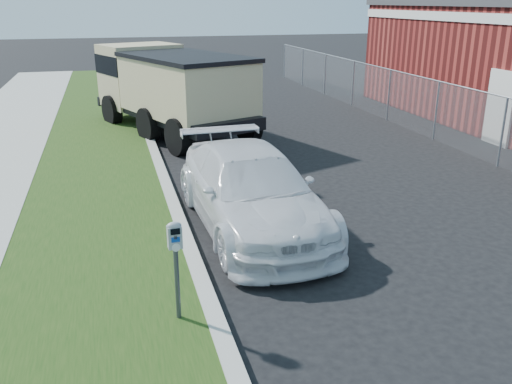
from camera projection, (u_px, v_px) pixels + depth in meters
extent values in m
plane|color=black|center=(352.00, 260.00, 9.09)|extent=(120.00, 120.00, 0.00)
cube|color=gray|center=(181.00, 227.00, 10.23)|extent=(0.25, 50.00, 0.15)
cube|color=#19380F|center=(93.00, 236.00, 9.84)|extent=(3.00, 50.00, 0.13)
plane|color=slate|center=(436.00, 111.00, 16.64)|extent=(0.00, 30.00, 30.00)
cylinder|color=gray|center=(440.00, 81.00, 16.34)|extent=(0.04, 30.00, 0.04)
cylinder|color=gray|center=(502.00, 133.00, 13.91)|extent=(0.06, 0.06, 1.80)
cylinder|color=gray|center=(436.00, 111.00, 16.64)|extent=(0.06, 0.06, 1.80)
cylinder|color=gray|center=(389.00, 95.00, 19.37)|extent=(0.06, 0.06, 1.80)
cylinder|color=gray|center=(353.00, 84.00, 22.09)|extent=(0.06, 0.06, 1.80)
cylinder|color=gray|center=(325.00, 74.00, 24.82)|extent=(0.06, 0.06, 1.80)
cylinder|color=gray|center=(303.00, 67.00, 27.55)|extent=(0.06, 0.06, 1.80)
cylinder|color=gray|center=(284.00, 61.00, 30.27)|extent=(0.06, 0.06, 1.80)
cube|color=silver|center=(469.00, 17.00, 17.01)|extent=(0.06, 14.00, 0.30)
cube|color=silver|center=(499.00, 108.00, 16.03)|extent=(0.08, 1.10, 2.20)
cylinder|color=#3F4247|center=(177.00, 284.00, 7.05)|extent=(0.07, 0.07, 1.00)
cube|color=gray|center=(175.00, 237.00, 6.82)|extent=(0.19, 0.13, 0.30)
ellipsoid|color=gray|center=(174.00, 226.00, 6.77)|extent=(0.20, 0.14, 0.11)
cube|color=black|center=(175.00, 232.00, 6.73)|extent=(0.12, 0.02, 0.08)
cube|color=#0D3897|center=(176.00, 240.00, 6.77)|extent=(0.11, 0.01, 0.07)
cylinder|color=silver|center=(176.00, 248.00, 6.81)|extent=(0.11, 0.01, 0.11)
cube|color=#3F4247|center=(176.00, 238.00, 6.76)|extent=(0.04, 0.01, 0.05)
imported|color=silver|center=(251.00, 190.00, 10.19)|extent=(2.29, 5.20, 1.48)
cube|color=black|center=(175.00, 110.00, 17.50)|extent=(4.57, 7.10, 0.37)
cube|color=tan|center=(141.00, 75.00, 19.04)|extent=(2.98, 2.65, 2.10)
cube|color=black|center=(140.00, 63.00, 18.90)|extent=(3.02, 2.68, 0.63)
cube|color=tan|center=(186.00, 86.00, 16.57)|extent=(3.94, 5.02, 1.68)
cube|color=black|center=(185.00, 57.00, 16.28)|extent=(4.07, 5.16, 0.13)
cube|color=black|center=(131.00, 98.00, 20.11)|extent=(2.41, 1.05, 0.32)
cylinder|color=black|center=(112.00, 110.00, 18.65)|extent=(0.69, 1.10, 1.05)
cylinder|color=black|center=(174.00, 103.00, 20.00)|extent=(0.69, 1.10, 1.05)
cylinder|color=black|center=(148.00, 125.00, 16.50)|extent=(0.69, 1.10, 1.05)
cylinder|color=black|center=(215.00, 115.00, 17.85)|extent=(0.69, 1.10, 1.05)
cylinder|color=black|center=(178.00, 137.00, 15.07)|extent=(0.69, 1.10, 1.05)
cylinder|color=black|center=(249.00, 126.00, 16.42)|extent=(0.69, 1.10, 1.05)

